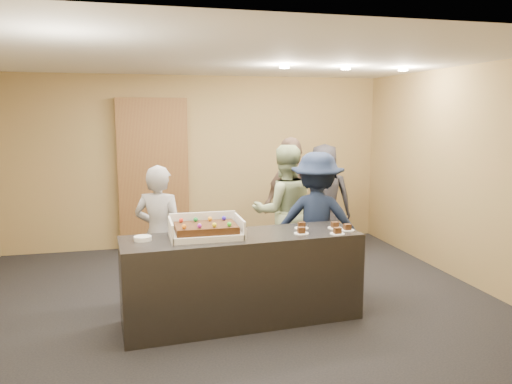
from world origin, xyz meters
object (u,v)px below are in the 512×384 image
serving_counter (242,278)px  plate_stack (143,238)px  person_server_grey (160,235)px  sheet_cake (206,228)px  cake_box (206,232)px  person_dark_suit (324,199)px  person_sage_man (284,211)px  person_navy_man (317,222)px  storage_cabinet (153,175)px  person_brown_extra (292,203)px

serving_counter → plate_stack: 1.08m
person_server_grey → sheet_cake: bearing=145.3°
cake_box → person_dark_suit: (2.09, 2.13, -0.11)m
serving_counter → sheet_cake: size_ratio=4.00×
person_sage_man → person_navy_man: size_ratio=1.03×
person_navy_man → person_dark_suit: person_dark_suit is taller
storage_cabinet → sheet_cake: bearing=-83.0°
cake_box → person_server_grey: (-0.42, 0.68, -0.17)m
person_navy_man → person_brown_extra: bearing=-66.5°
serving_counter → person_dark_suit: bearing=47.5°
cake_box → person_brown_extra: bearing=48.5°
person_server_grey → person_brown_extra: bearing=-128.6°
storage_cabinet → person_sage_man: 2.41m
person_dark_suit → sheet_cake: bearing=67.6°
plate_stack → person_dark_suit: bearing=38.3°
person_server_grey → person_dark_suit: person_dark_suit is taller
plate_stack → person_sage_man: 2.20m
person_navy_man → person_dark_suit: (0.66, 1.45, 0.00)m
person_server_grey → person_navy_man: (1.85, -0.00, 0.05)m
person_navy_man → person_brown_extra: size_ratio=0.93×
storage_cabinet → person_dark_suit: bearing=-20.5°
plate_stack → serving_counter: bearing=-1.1°
storage_cabinet → person_dark_suit: 2.65m
serving_counter → plate_stack: size_ratio=14.24×
sheet_cake → plate_stack: bearing=178.2°
cake_box → person_sage_man: size_ratio=0.41×
serving_counter → person_navy_man: 1.33m
storage_cabinet → person_server_grey: 2.40m
sheet_cake → person_dark_suit: (2.09, 2.15, -0.16)m
cake_box → person_sage_man: (1.20, 1.24, -0.09)m
serving_counter → person_server_grey: 1.10m
storage_cabinet → person_server_grey: (-0.04, -2.37, -0.39)m
cake_box → storage_cabinet: bearing=97.0°
person_brown_extra → person_dark_suit: bearing=-172.1°
cake_box → person_brown_extra: (1.42, 1.61, -0.05)m
serving_counter → plate_stack: plate_stack is taller
person_server_grey → person_sage_man: size_ratio=0.91×
cake_box → serving_counter: bearing=-4.1°
plate_stack → person_sage_man: bearing=34.6°
cake_box → plate_stack: size_ratio=4.17×
storage_cabinet → cake_box: storage_cabinet is taller
plate_stack → person_server_grey: 0.72m
serving_counter → sheet_cake: sheet_cake is taller
plate_stack → person_dark_suit: 3.44m
person_sage_man → serving_counter: bearing=59.6°
serving_counter → person_dark_suit: size_ratio=1.44×
cake_box → person_dark_suit: 2.98m
person_navy_man → person_dark_suit: size_ratio=1.00×
sheet_cake → person_dark_suit: person_dark_suit is taller
sheet_cake → person_server_grey: size_ratio=0.39×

